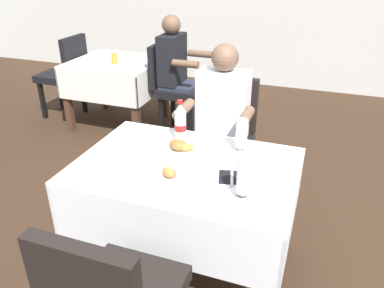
# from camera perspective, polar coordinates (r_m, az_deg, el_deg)

# --- Properties ---
(ground_plane) EXTENTS (11.00, 11.00, 0.00)m
(ground_plane) POSITION_cam_1_polar(r_m,az_deg,el_deg) (2.48, 1.47, -19.73)
(ground_plane) COLOR #382619
(main_dining_table) EXTENTS (1.23, 0.85, 0.74)m
(main_dining_table) POSITION_cam_1_polar(r_m,az_deg,el_deg) (2.21, -0.88, -6.83)
(main_dining_table) COLOR white
(main_dining_table) RESTS_ON ground
(chair_far_diner_seat) EXTENTS (0.44, 0.50, 0.97)m
(chair_far_diner_seat) POSITION_cam_1_polar(r_m,az_deg,el_deg) (2.90, 4.82, 1.31)
(chair_far_diner_seat) COLOR black
(chair_far_diner_seat) RESTS_ON ground
(seated_diner_far) EXTENTS (0.50, 0.46, 1.26)m
(seated_diner_far) POSITION_cam_1_polar(r_m,az_deg,el_deg) (2.74, 4.30, 3.35)
(seated_diner_far) COLOR #282D42
(seated_diner_far) RESTS_ON ground
(plate_near_camera) EXTENTS (0.25, 0.25, 0.06)m
(plate_near_camera) POSITION_cam_1_polar(r_m,az_deg,el_deg) (1.99, -3.30, -4.86)
(plate_near_camera) COLOR white
(plate_near_camera) RESTS_ON main_dining_table
(plate_far_diner) EXTENTS (0.23, 0.23, 0.07)m
(plate_far_diner) POSITION_cam_1_polar(r_m,az_deg,el_deg) (2.25, -1.72, -0.47)
(plate_far_diner) COLOR white
(plate_far_diner) RESTS_ON main_dining_table
(beer_glass_left) EXTENTS (0.07, 0.07, 0.20)m
(beer_glass_left) POSITION_cam_1_polar(r_m,az_deg,el_deg) (2.23, 7.44, 1.32)
(beer_glass_left) COLOR white
(beer_glass_left) RESTS_ON main_dining_table
(beer_glass_middle) EXTENTS (0.07, 0.07, 0.21)m
(beer_glass_middle) POSITION_cam_1_polar(r_m,az_deg,el_deg) (1.81, 7.88, -5.15)
(beer_glass_middle) COLOR white
(beer_glass_middle) RESTS_ON main_dining_table
(cola_bottle_primary) EXTENTS (0.07, 0.07, 0.26)m
(cola_bottle_primary) POSITION_cam_1_polar(r_m,az_deg,el_deg) (2.36, -1.76, 3.21)
(cola_bottle_primary) COLOR silver
(cola_bottle_primary) RESTS_ON main_dining_table
(napkin_cutlery_set) EXTENTS (0.20, 0.20, 0.01)m
(napkin_cutlery_set) POSITION_cam_1_polar(r_m,az_deg,el_deg) (2.01, 6.52, -4.99)
(napkin_cutlery_set) COLOR black
(napkin_cutlery_set) RESTS_ON main_dining_table
(background_dining_table) EXTENTS (0.95, 0.87, 0.74)m
(background_dining_table) POSITION_cam_1_polar(r_m,az_deg,el_deg) (4.38, -11.24, 9.87)
(background_dining_table) COLOR white
(background_dining_table) RESTS_ON ground
(background_chair_left) EXTENTS (0.50, 0.44, 0.97)m
(background_chair_left) POSITION_cam_1_polar(r_m,az_deg,el_deg) (4.76, -18.47, 10.27)
(background_chair_left) COLOR black
(background_chair_left) RESTS_ON ground
(background_chair_right) EXTENTS (0.50, 0.44, 0.97)m
(background_chair_right) POSITION_cam_1_polar(r_m,az_deg,el_deg) (4.08, -2.82, 9.01)
(background_chair_right) COLOR black
(background_chair_right) RESTS_ON ground
(background_patron) EXTENTS (0.46, 0.50, 1.26)m
(background_patron) POSITION_cam_1_polar(r_m,az_deg,el_deg) (4.02, -2.22, 11.08)
(background_patron) COLOR #282D42
(background_patron) RESTS_ON ground
(background_table_tumbler) EXTENTS (0.06, 0.06, 0.11)m
(background_table_tumbler) POSITION_cam_1_polar(r_m,az_deg,el_deg) (4.20, -11.57, 12.48)
(background_table_tumbler) COLOR #C68928
(background_table_tumbler) RESTS_ON background_dining_table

